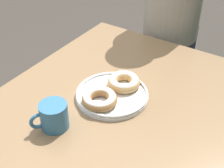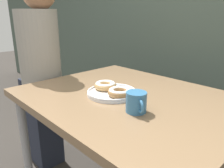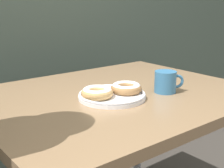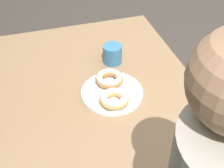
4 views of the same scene
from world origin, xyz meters
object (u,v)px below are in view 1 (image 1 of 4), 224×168
person_figure (171,28)px  coffee_mug (53,116)px  donut_plate (112,92)px  dining_table (115,129)px

person_figure → coffee_mug: bearing=-0.0°
donut_plate → dining_table: bearing=40.5°
donut_plate → coffee_mug: bearing=-17.7°
donut_plate → person_figure: person_figure is taller
dining_table → person_figure: 0.78m
donut_plate → person_figure: bearing=-173.9°
donut_plate → coffee_mug: size_ratio=2.51×
coffee_mug → dining_table: bearing=141.5°
dining_table → donut_plate: donut_plate is taller
donut_plate → person_figure: (-0.70, -0.07, -0.05)m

